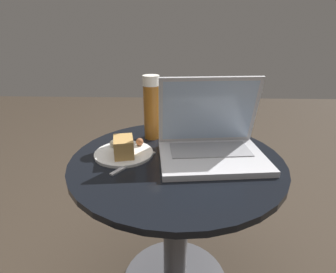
% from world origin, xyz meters
% --- Properties ---
extents(table, '(0.66, 0.66, 0.54)m').
position_xyz_m(table, '(0.00, 0.00, 0.37)').
color(table, '#515156').
rests_on(table, ground_plane).
extents(laptop, '(0.34, 0.27, 0.24)m').
position_xyz_m(laptop, '(0.10, 0.01, 0.59)').
color(laptop, silver).
rests_on(laptop, table).
extents(beer_glass, '(0.06, 0.06, 0.23)m').
position_xyz_m(beer_glass, '(-0.09, 0.16, 0.66)').
color(beer_glass, brown).
rests_on(beer_glass, table).
extents(snack_plate, '(0.19, 0.19, 0.07)m').
position_xyz_m(snack_plate, '(-0.17, 0.01, 0.56)').
color(snack_plate, white).
rests_on(snack_plate, table).
extents(fork, '(0.12, 0.16, 0.00)m').
position_xyz_m(fork, '(-0.12, -0.03, 0.55)').
color(fork, '#B2B2B7').
rests_on(fork, table).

